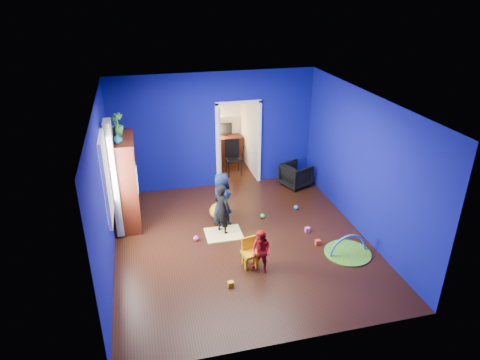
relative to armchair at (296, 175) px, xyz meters
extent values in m
cube|color=black|center=(-1.98, -2.20, -0.30)|extent=(5.00, 5.50, 0.01)
cube|color=white|center=(-1.98, -2.20, 2.60)|extent=(5.00, 5.50, 0.01)
cube|color=#0B0C7F|center=(-1.98, 0.55, 1.15)|extent=(5.00, 0.02, 2.90)
cube|color=#0B0C7F|center=(-1.98, -4.95, 1.15)|extent=(5.00, 0.02, 2.90)
cube|color=#0B0C7F|center=(-4.48, -2.20, 1.15)|extent=(0.02, 5.50, 2.90)
cube|color=#0B0C7F|center=(0.52, -2.20, 1.15)|extent=(0.02, 5.50, 2.90)
imported|color=black|center=(0.00, 0.00, 0.00)|extent=(0.85, 0.84, 0.60)
imported|color=black|center=(-2.28, -1.76, 0.25)|extent=(0.44, 0.48, 1.10)
imported|color=#10153C|center=(-2.22, -1.41, 0.29)|extent=(0.51, 0.65, 1.18)
imported|color=#AE1D12|center=(-1.87, -3.23, 0.12)|extent=(0.51, 0.51, 0.84)
imported|color=#0B4C5E|center=(-4.20, -1.20, 1.76)|extent=(0.21, 0.21, 0.19)
imported|color=green|center=(-4.20, -0.68, 1.88)|extent=(0.33, 0.33, 0.44)
cube|color=#3F0F0A|center=(-4.20, -0.90, 0.68)|extent=(0.58, 1.14, 1.96)
cube|color=silver|center=(-4.16, -0.90, 0.72)|extent=(0.46, 0.70, 0.54)
cube|color=#F2E07A|center=(-2.28, -1.86, -0.28)|extent=(0.76, 0.61, 0.03)
sphere|color=yellow|center=(-2.27, -1.16, -0.12)|extent=(0.36, 0.36, 0.36)
cube|color=yellow|center=(-2.02, -3.03, -0.05)|extent=(0.33, 0.33, 0.50)
cylinder|color=#489A22|center=(-0.08, -3.10, -0.29)|extent=(0.90, 0.90, 0.02)
torus|color=#3F8CD8|center=(-0.08, -3.10, -0.28)|extent=(0.81, 0.13, 0.80)
cube|color=white|center=(-4.47, -1.85, 1.25)|extent=(0.03, 0.95, 1.55)
cube|color=slate|center=(-4.35, -1.30, 0.95)|extent=(0.14, 0.42, 2.40)
cube|color=white|center=(-1.38, 0.55, 0.75)|extent=(1.16, 0.10, 2.10)
cube|color=#3D140A|center=(-1.38, 2.06, 0.08)|extent=(0.88, 0.44, 0.75)
cube|color=black|center=(-1.38, 2.18, 0.65)|extent=(0.40, 0.05, 0.32)
sphere|color=#FFD88C|center=(-1.66, 2.12, 0.63)|extent=(0.14, 0.14, 0.14)
cube|color=black|center=(-1.38, 1.10, 0.16)|extent=(0.40, 0.40, 0.92)
cube|color=white|center=(-1.38, 2.17, 1.72)|extent=(0.88, 0.24, 0.04)
cube|color=#F53428|center=(-0.52, -2.67, -0.25)|extent=(0.10, 0.08, 0.10)
sphere|color=#237EC8|center=(-0.43, -1.20, -0.24)|extent=(0.11, 0.11, 0.11)
cube|color=yellow|center=(-2.50, -3.52, -0.25)|extent=(0.10, 0.08, 0.10)
sphere|color=green|center=(-1.30, -1.40, -0.24)|extent=(0.11, 0.11, 0.11)
cube|color=#D6509F|center=(-0.54, -2.17, -0.25)|extent=(0.10, 0.08, 0.10)
sphere|color=#BE47A9|center=(-2.87, -1.94, -0.24)|extent=(0.11, 0.11, 0.11)
camera|label=1|loc=(-3.76, -9.31, 4.51)|focal=32.00mm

